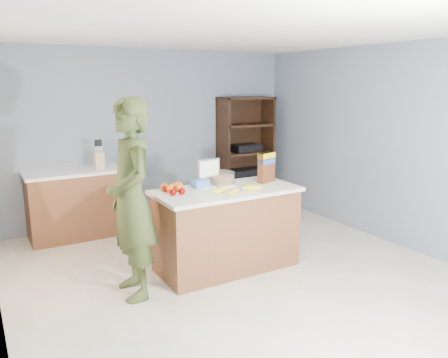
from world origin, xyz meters
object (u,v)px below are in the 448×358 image
tv (208,170)px  shelving_unit (244,155)px  cereal_box (266,165)px  person (131,200)px  counter_peninsula (226,232)px

tv → shelving_unit: bearing=47.3°
tv → cereal_box: 0.67m
shelving_unit → person: 3.39m
person → tv: size_ratio=6.73×
counter_peninsula → shelving_unit: 2.61m
person → tv: bearing=113.2°
counter_peninsula → cereal_box: bearing=5.8°
person → cereal_box: 1.66m
counter_peninsula → tv: 0.72m
person → cereal_box: person is taller
shelving_unit → person: size_ratio=0.95×
counter_peninsula → shelving_unit: (1.55, 2.05, 0.45)m
shelving_unit → cereal_box: 2.23m
shelving_unit → counter_peninsula: bearing=-127.1°
counter_peninsula → person: bearing=-175.4°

